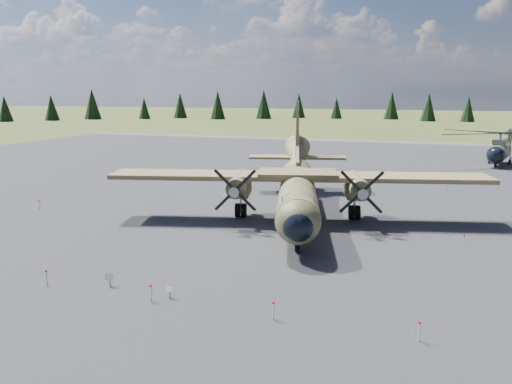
% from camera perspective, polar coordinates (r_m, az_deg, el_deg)
% --- Properties ---
extents(ground, '(500.00, 500.00, 0.00)m').
position_cam_1_polar(ground, '(36.81, -3.96, -3.91)').
color(ground, '#4C5124').
rests_on(ground, ground).
extents(apron, '(120.00, 120.00, 0.04)m').
position_cam_1_polar(apron, '(45.94, 0.81, -0.79)').
color(apron, '#5B5B60').
rests_on(apron, ground).
extents(transport_plane, '(28.46, 25.48, 9.44)m').
position_cam_1_polar(transport_plane, '(39.17, 4.76, 1.08)').
color(transport_plane, '#384324').
rests_on(transport_plane, ground).
extents(helicopter_near, '(20.99, 21.90, 4.41)m').
position_cam_1_polar(helicopter_near, '(74.28, 26.15, 5.17)').
color(helicopter_near, slate).
rests_on(helicopter_near, ground).
extents(info_placard_left, '(0.48, 0.32, 0.70)m').
position_cam_1_polar(info_placard_left, '(26.60, -16.40, -9.41)').
color(info_placard_left, gray).
rests_on(info_placard_left, ground).
extents(info_placard_right, '(0.39, 0.18, 0.60)m').
position_cam_1_polar(info_placard_right, '(24.59, -9.86, -11.00)').
color(info_placard_right, gray).
rests_on(info_placard_right, ground).
extents(barrier_fence, '(33.12, 29.62, 0.85)m').
position_cam_1_polar(barrier_fence, '(36.79, -4.68, -3.11)').
color(barrier_fence, white).
rests_on(barrier_fence, ground).
extents(treeline, '(316.17, 315.49, 10.87)m').
position_cam_1_polar(treeline, '(35.01, 4.28, 3.26)').
color(treeline, black).
rests_on(treeline, ground).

